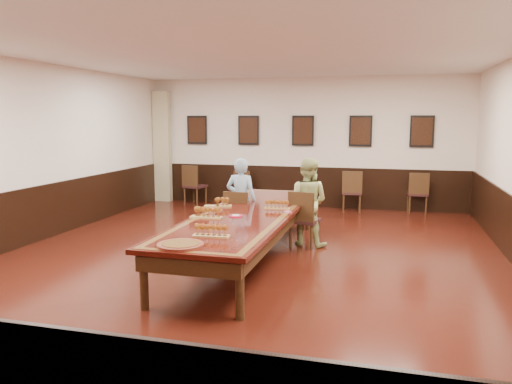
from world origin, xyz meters
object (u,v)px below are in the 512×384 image
(chair_man, at_px, (239,217))
(chair_woman, at_px, (305,219))
(spare_chair_c, at_px, (352,191))
(spare_chair_d, at_px, (417,192))
(person_man, at_px, (241,200))
(spare_chair_b, at_px, (245,188))
(spare_chair_a, at_px, (195,185))
(carved_platter, at_px, (180,245))
(conference_table, at_px, (248,221))
(person_woman, at_px, (307,202))

(chair_man, bearing_deg, chair_woman, -174.57)
(spare_chair_c, distance_m, spare_chair_d, 1.51)
(chair_woman, height_order, spare_chair_c, spare_chair_c)
(spare_chair_d, xyz_separation_m, person_man, (-3.18, -3.74, 0.28))
(spare_chair_b, bearing_deg, spare_chair_a, 14.90)
(spare_chair_d, xyz_separation_m, carved_platter, (-2.92, -7.01, 0.29))
(spare_chair_a, xyz_separation_m, carved_platter, (2.55, -6.72, 0.26))
(chair_woman, bearing_deg, chair_man, 14.22)
(chair_man, height_order, spare_chair_c, spare_chair_c)
(spare_chair_a, relative_size, conference_table, 0.20)
(person_woman, bearing_deg, person_man, 14.24)
(spare_chair_c, height_order, spare_chair_d, spare_chair_c)
(chair_woman, height_order, spare_chair_d, chair_woman)
(spare_chair_b, bearing_deg, person_man, 111.69)
(spare_chair_b, relative_size, person_man, 0.60)
(spare_chair_d, bearing_deg, spare_chair_b, -3.31)
(chair_man, xyz_separation_m, conference_table, (0.43, -0.96, 0.14))
(chair_woman, distance_m, person_man, 1.19)
(spare_chair_b, distance_m, person_man, 3.79)
(spare_chair_b, xyz_separation_m, spare_chair_d, (4.19, 0.10, 0.03))
(person_man, bearing_deg, spare_chair_c, -113.96)
(spare_chair_a, height_order, person_man, person_man)
(chair_man, xyz_separation_m, person_woman, (1.18, 0.18, 0.29))
(spare_chair_b, bearing_deg, person_woman, 127.70)
(spare_chair_a, bearing_deg, spare_chair_b, -157.01)
(spare_chair_b, distance_m, spare_chair_d, 4.19)
(spare_chair_c, bearing_deg, chair_man, 60.13)
(chair_man, distance_m, spare_chair_d, 4.99)
(carved_platter, bearing_deg, chair_woman, 74.63)
(person_woman, height_order, carved_platter, person_woman)
(person_woman, distance_m, conference_table, 1.37)
(spare_chair_a, distance_m, spare_chair_c, 3.97)
(chair_woman, bearing_deg, spare_chair_a, -34.71)
(conference_table, bearing_deg, person_woman, 56.55)
(spare_chair_a, xyz_separation_m, spare_chair_d, (5.46, 0.29, -0.03))
(chair_man, distance_m, spare_chair_b, 3.88)
(spare_chair_b, xyz_separation_m, conference_table, (1.44, -4.70, 0.16))
(spare_chair_b, bearing_deg, spare_chair_d, -172.47)
(chair_man, distance_m, chair_woman, 1.16)
(spare_chair_d, height_order, person_man, person_man)
(spare_chair_a, xyz_separation_m, person_man, (2.28, -3.45, 0.25))
(spare_chair_b, height_order, carved_platter, spare_chair_b)
(chair_man, xyz_separation_m, person_man, (0.00, 0.10, 0.28))
(conference_table, relative_size, carved_platter, 8.19)
(spare_chair_c, distance_m, person_woman, 3.47)
(spare_chair_b, relative_size, spare_chair_c, 0.92)
(spare_chair_d, xyz_separation_m, person_woman, (-2.01, -3.67, 0.28))
(chair_man, relative_size, spare_chair_b, 1.05)
(person_woman, relative_size, carved_platter, 2.50)
(chair_man, relative_size, spare_chair_a, 0.93)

